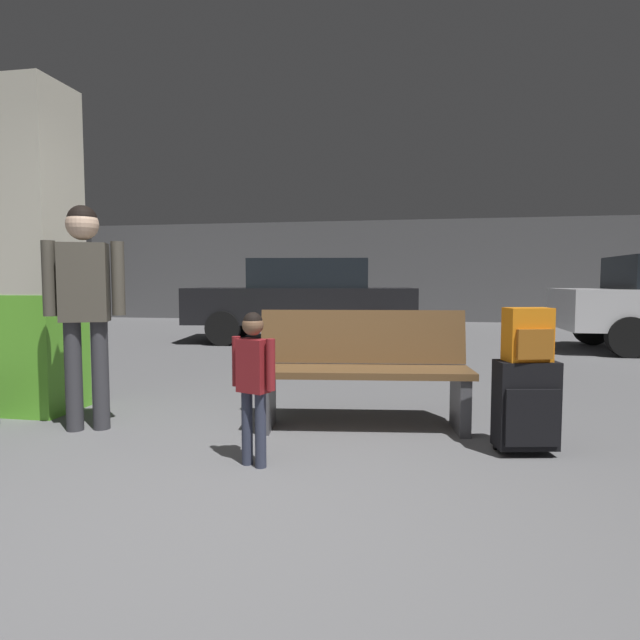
% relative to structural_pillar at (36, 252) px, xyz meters
% --- Properties ---
extents(ground_plane, '(18.00, 18.00, 0.10)m').
position_rel_structural_pillar_xyz_m(ground_plane, '(2.26, 2.23, -1.40)').
color(ground_plane, slate).
extents(garage_back_wall, '(18.00, 0.12, 2.80)m').
position_rel_structural_pillar_xyz_m(garage_back_wall, '(2.26, 11.09, 0.05)').
color(garage_back_wall, '#565658').
rests_on(garage_back_wall, ground_plane).
extents(structural_pillar, '(0.57, 0.57, 2.73)m').
position_rel_structural_pillar_xyz_m(structural_pillar, '(0.00, 0.00, 0.00)').
color(structural_pillar, '#66C633').
rests_on(structural_pillar, ground_plane).
extents(bench, '(1.65, 0.73, 0.89)m').
position_rel_structural_pillar_xyz_m(bench, '(2.75, -0.01, -0.91)').
color(bench, brown).
rests_on(bench, ground_plane).
extents(suitcase, '(0.41, 0.29, 0.60)m').
position_rel_structural_pillar_xyz_m(suitcase, '(3.85, -0.46, -1.03)').
color(suitcase, black).
rests_on(suitcase, ground_plane).
extents(backpack_bright, '(0.31, 0.26, 0.34)m').
position_rel_structural_pillar_xyz_m(backpack_bright, '(3.85, -0.46, -0.58)').
color(backpack_bright, orange).
rests_on(backpack_bright, suitcase).
extents(child, '(0.30, 0.23, 0.93)m').
position_rel_structural_pillar_xyz_m(child, '(2.20, -0.98, -0.78)').
color(child, '#33384C').
rests_on(child, ground_plane).
extents(adult, '(0.53, 0.31, 1.67)m').
position_rel_structural_pillar_xyz_m(adult, '(0.74, -0.45, -0.33)').
color(adult, '#38383D').
rests_on(adult, ground_plane).
extents(parked_car_far, '(4.29, 2.22, 1.51)m').
position_rel_structural_pillar_xyz_m(parked_car_far, '(1.07, 5.72, -0.55)').
color(parked_car_far, black).
rests_on(parked_car_far, ground_plane).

